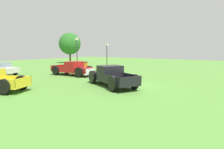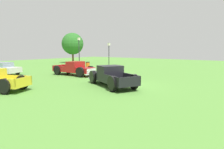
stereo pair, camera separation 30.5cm
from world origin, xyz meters
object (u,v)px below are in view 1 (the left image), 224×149
object	(u,v)px
picnic_table	(105,68)
trash_can	(86,65)
lamp_post_far	(77,52)
pickup_truck_foreground	(110,76)
oak_tree_east	(70,44)
lamp_post_near	(107,55)
pickup_truck_behind_left	(75,69)

from	to	relation	value
picnic_table	trash_can	xyz separation A→B (m)	(1.72, 4.86, -0.01)
lamp_post_far	trash_can	distance (m)	2.31
pickup_truck_foreground	oak_tree_east	distance (m)	25.25
lamp_post_far	lamp_post_near	bearing A→B (deg)	-55.26
lamp_post_far	picnic_table	world-z (taller)	lamp_post_far
oak_tree_east	pickup_truck_foreground	bearing A→B (deg)	-125.13
pickup_truck_foreground	lamp_post_near	distance (m)	13.41
lamp_post_far	oak_tree_east	world-z (taller)	oak_tree_east
lamp_post_near	picnic_table	size ratio (longest dim) A/B	1.65
picnic_table	trash_can	world-z (taller)	trash_can
picnic_table	lamp_post_near	bearing A→B (deg)	33.59
lamp_post_far	pickup_truck_foreground	bearing A→B (deg)	-124.06
pickup_truck_behind_left	oak_tree_east	size ratio (longest dim) A/B	0.84
lamp_post_near	lamp_post_far	world-z (taller)	lamp_post_far
pickup_truck_behind_left	trash_can	world-z (taller)	pickup_truck_behind_left
pickup_truck_foreground	oak_tree_east	size ratio (longest dim) A/B	0.89
pickup_truck_foreground	lamp_post_near	bearing A→B (deg)	38.05
lamp_post_near	lamp_post_far	distance (m)	4.42
trash_can	pickup_truck_foreground	bearing A→B (deg)	-128.66
pickup_truck_behind_left	pickup_truck_foreground	bearing A→B (deg)	-109.63
pickup_truck_foreground	oak_tree_east	xyz separation A→B (m)	(14.42, 20.49, 3.11)
pickup_truck_behind_left	oak_tree_east	xyz separation A→B (m)	(12.20, 14.26, 3.13)
pickup_truck_behind_left	trash_can	distance (m)	7.62
pickup_truck_behind_left	oak_tree_east	world-z (taller)	oak_tree_east
picnic_table	pickup_truck_behind_left	bearing A→B (deg)	173.65
trash_can	oak_tree_east	xyz separation A→B (m)	(5.95, 9.91, 3.37)
pickup_truck_foreground	picnic_table	bearing A→B (deg)	40.32
pickup_truck_foreground	lamp_post_near	size ratio (longest dim) A/B	1.43
pickup_truck_behind_left	picnic_table	bearing A→B (deg)	-6.35
pickup_truck_foreground	lamp_post_far	size ratio (longest dim) A/B	1.18
pickup_truck_foreground	trash_can	world-z (taller)	pickup_truck_foreground
pickup_truck_behind_left	lamp_post_near	distance (m)	8.62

